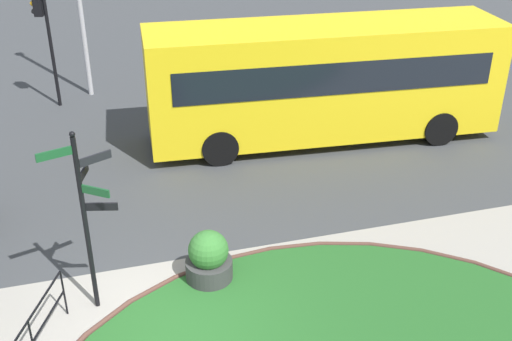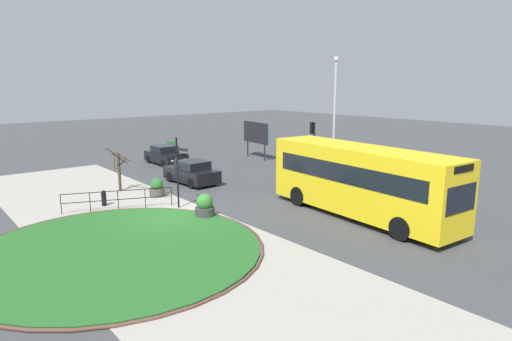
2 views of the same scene
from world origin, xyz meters
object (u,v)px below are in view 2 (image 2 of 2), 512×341
at_px(bollard_foreground, 104,198).
at_px(bus_yellow, 361,180).
at_px(car_far_lane, 166,156).
at_px(billboard_left, 256,133).
at_px(traffic_light_near, 313,137).
at_px(planter_near_signpost, 157,188).
at_px(street_tree_bare, 119,169).
at_px(signpost_directional, 178,167).
at_px(lamppost_tall, 334,115).
at_px(car_near_lane, 192,173).
at_px(planter_kerbside, 205,207).

distance_m(bollard_foreground, bus_yellow, 13.09).
bearing_deg(car_far_lane, bus_yellow, 2.08).
bearing_deg(billboard_left, traffic_light_near, -6.76).
xyz_separation_m(car_far_lane, planter_near_signpost, (8.81, -5.24, -0.19)).
xyz_separation_m(billboard_left, street_tree_bare, (3.81, -13.55, -0.76)).
relative_size(car_far_lane, planter_near_signpost, 3.90).
xyz_separation_m(bollard_foreground, bus_yellow, (9.62, 8.77, 1.37)).
relative_size(bus_yellow, billboard_left, 2.81).
bearing_deg(signpost_directional, lamppost_tall, 87.93).
height_order(bollard_foreground, car_far_lane, car_far_lane).
relative_size(car_near_lane, planter_near_signpost, 3.78).
relative_size(bus_yellow, lamppost_tall, 1.27).
xyz_separation_m(lamppost_tall, planter_kerbside, (1.76, -11.22, -3.74)).
xyz_separation_m(lamppost_tall, planter_near_signpost, (-3.26, -11.17, -3.78)).
xyz_separation_m(car_far_lane, street_tree_bare, (6.33, -6.37, 0.71)).
height_order(bus_yellow, traffic_light_near, traffic_light_near).
bearing_deg(street_tree_bare, signpost_directional, 9.83).
distance_m(signpost_directional, car_far_lane, 12.96).
height_order(bus_yellow, car_far_lane, bus_yellow).
bearing_deg(traffic_light_near, car_far_lane, 36.56).
height_order(bus_yellow, street_tree_bare, bus_yellow).
height_order(traffic_light_near, planter_kerbside, traffic_light_near).
bearing_deg(signpost_directional, street_tree_bare, -170.17).
xyz_separation_m(signpost_directional, traffic_light_near, (-0.77, 10.66, 0.58)).
height_order(planter_kerbside, street_tree_bare, street_tree_bare).
bearing_deg(bollard_foreground, signpost_directional, 44.92).
distance_m(signpost_directional, billboard_left, 15.58).
bearing_deg(signpost_directional, planter_near_signpost, 175.72).
bearing_deg(planter_near_signpost, bollard_foreground, -89.68).
bearing_deg(billboard_left, signpost_directional, -47.69).
bearing_deg(billboard_left, bus_yellow, -16.33).
bearing_deg(bus_yellow, traffic_light_near, 152.36).
bearing_deg(signpost_directional, billboard_left, 125.90).
xyz_separation_m(traffic_light_near, street_tree_bare, (-4.56, -11.59, -1.37)).
relative_size(car_near_lane, street_tree_bare, 1.47).
relative_size(planter_kerbside, street_tree_bare, 0.43).
relative_size(bollard_foreground, planter_kerbside, 0.73).
height_order(car_near_lane, billboard_left, billboard_left).
bearing_deg(planter_kerbside, lamppost_tall, 98.92).
height_order(bus_yellow, lamppost_tall, lamppost_tall).
xyz_separation_m(car_near_lane, billboard_left, (-4.66, 9.13, 1.44)).
relative_size(traffic_light_near, planter_kerbside, 3.23).
bearing_deg(bollard_foreground, traffic_light_near, 81.30).
distance_m(bus_yellow, car_near_lane, 11.59).
height_order(billboard_left, street_tree_bare, billboard_left).
distance_m(car_far_lane, street_tree_bare, 9.01).
bearing_deg(lamppost_tall, planter_kerbside, -81.08).
relative_size(bollard_foreground, lamppost_tall, 0.11).
bearing_deg(billboard_left, car_far_lane, -102.95).
relative_size(car_near_lane, planter_kerbside, 3.46).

